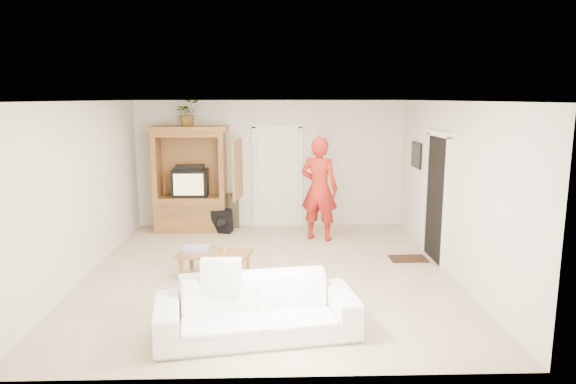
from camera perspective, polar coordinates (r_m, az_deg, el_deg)
name	(u,v)px	position (r m, az deg, el deg)	size (l,w,h in m)	color
floor	(270,273)	(7.98, -2.03, -8.95)	(6.00, 6.00, 0.00)	tan
ceiling	(269,101)	(7.53, -2.16, 10.07)	(6.00, 6.00, 0.00)	white
wall_back	(270,164)	(10.62, -1.99, 3.13)	(5.50, 5.50, 0.00)	silver
wall_front	(267,247)	(4.73, -2.32, -6.12)	(5.50, 5.50, 0.00)	silver
wall_left	(83,190)	(8.15, -21.82, 0.16)	(6.00, 6.00, 0.00)	silver
wall_right	(452,189)	(8.11, 17.73, 0.37)	(6.00, 6.00, 0.00)	silver
armoire	(192,186)	(10.47, -10.65, 0.68)	(1.82, 1.14, 2.10)	brown
door_back	(278,178)	(10.63, -1.17, 1.61)	(0.85, 0.05, 2.04)	white
doorway_right	(437,199)	(8.71, 16.18, -0.76)	(0.05, 0.90, 2.04)	black
framed_picture	(416,155)	(9.86, 14.09, 4.02)	(0.03, 0.60, 0.48)	black
doormat	(408,259)	(8.84, 13.20, -7.22)	(0.60, 0.40, 0.02)	#382316
plant	(188,113)	(10.30, -11.08, 8.61)	(0.46, 0.40, 0.51)	#4C7238
man	(319,189)	(9.59, 3.48, 0.36)	(0.71, 0.47, 1.95)	#A81E16
sofa	(257,308)	(5.90, -3.49, -12.75)	(2.23, 0.87, 0.65)	white
coffee_table	(215,255)	(7.78, -8.17, -6.96)	(1.13, 0.77, 0.39)	#A06B37
towel	(197,250)	(7.79, -10.12, -6.31)	(0.38, 0.28, 0.08)	#E34B89
candle	(224,248)	(7.78, -7.11, -6.16)	(0.08, 0.08, 0.10)	tan
backpack_black	(222,222)	(10.27, -7.32, -3.27)	(0.37, 0.22, 0.46)	black
backpack_olive	(229,211)	(10.67, -6.56, -2.10)	(0.37, 0.27, 0.69)	#47442B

